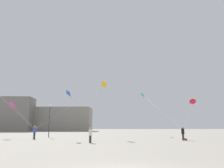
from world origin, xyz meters
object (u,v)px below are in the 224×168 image
Objects in this scene: kite_magenta_diamond at (13,104)px; lamppost_east at (50,115)px; person_in_blue at (35,132)px; kite_amber_delta at (103,85)px; person_in_white at (90,134)px; handbag_beside_flyer at (186,139)px; kite_crimson_diamond at (193,101)px; building_centre_hall at (60,119)px; kite_cobalt_delta at (68,94)px; kite_emerald_delta at (143,95)px; person_in_black at (183,133)px; building_left_hall at (6,114)px.

kite_magenta_diamond is 1.06× the size of lamppost_east.
kite_amber_delta is (9.58, 2.58, 7.20)m from person_in_blue.
person_in_white is 5.24× the size of handbag_beside_flyer.
person_in_white is at bearing -0.88° from person_in_blue.
kite_crimson_diamond is 1.34× the size of kite_amber_delta.
kite_magenta_diamond is 53.53m from building_centre_hall.
handbag_beside_flyer is (15.56, -2.47, -6.18)m from kite_cobalt_delta.
kite_emerald_delta is 17.92m from handbag_beside_flyer.
kite_crimson_diamond reaches higher than kite_magenta_diamond.
kite_crimson_diamond is 0.81× the size of kite_emerald_delta.
person_in_black is at bearing -116.63° from kite_crimson_diamond.
kite_magenta_diamond is 0.33× the size of kite_emerald_delta.
building_centre_hall is at bearing 99.69° from lamppost_east.
person_in_black is 0.17× the size of kite_amber_delta.
person_in_white reaches higher than handbag_beside_flyer.
handbag_beside_flyer is at bearing -23.38° from lamppost_east.
person_in_blue is 7.46m from kite_magenta_diamond.
person_in_black is 0.32× the size of lamppost_east.
handbag_beside_flyer is (19.53, -8.44, -3.45)m from lamppost_east.
kite_magenta_diamond is (-24.82, 7.29, 4.27)m from person_in_black.
kite_crimson_diamond is 58.87m from building_centre_hall.
person_in_white is at bearing -75.65° from building_centre_hall.
person_in_blue is (-19.92, 3.55, 0.06)m from person_in_black.
lamppost_east is at bearing 156.62° from handbag_beside_flyer.
person_in_black is at bearing -164.05° from handbag_beside_flyer.
building_centre_hall is at bearing 139.81° from person_in_blue.
building_centre_hall reaches higher than person_in_white.
person_in_blue is 0.34× the size of lamppost_east.
person_in_white is 15.11m from lamppost_east.
kite_magenta_diamond is 50.79m from building_left_hall.
kite_magenta_diamond reaches higher than lamppost_east.
person_in_black is at bearing -16.36° from kite_magenta_diamond.
person_in_white is 0.91× the size of person_in_blue.
person_in_white is 25.68m from kite_crimson_diamond.
kite_cobalt_delta is (-15.21, 2.57, 5.35)m from person_in_black.
person_in_blue is 5.79× the size of handbag_beside_flyer.
person_in_black is 17.61m from kite_emerald_delta.
person_in_blue is 0.10× the size of building_left_hall.
kite_emerald_delta reaches higher than kite_cobalt_delta.
lamppost_east is at bearing -169.80° from kite_crimson_diamond.
kite_amber_delta is 32.38× the size of handbag_beside_flyer.
person_in_black is at bearing -30.68° from kite_amber_delta.
kite_cobalt_delta reaches higher than kite_magenta_diamond.
person_in_white is 0.31× the size of lamppost_east.
person_in_blue is 12.26m from kite_amber_delta.
kite_amber_delta is at bearing 150.56° from handbag_beside_flyer.
kite_emerald_delta is at bearing 76.92° from person_in_blue.
kite_magenta_diamond is at bearing 175.44° from kite_amber_delta.
building_left_hall reaches higher than kite_emerald_delta.
kite_amber_delta is at bearing -157.41° from kite_crimson_diamond.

